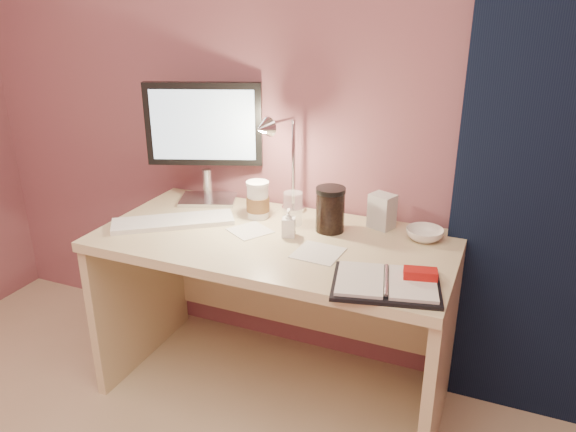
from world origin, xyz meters
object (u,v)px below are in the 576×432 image
at_px(dark_jar, 330,212).
at_px(product_box, 382,211).
at_px(clear_cup, 293,208).
at_px(planner, 389,282).
at_px(bowl, 425,234).
at_px(lotion_bottle, 289,223).
at_px(monitor, 204,132).
at_px(desk_lamp, 292,157).
at_px(desk, 282,280).
at_px(coffee_cup, 258,201).
at_px(keyboard, 173,222).

height_order(dark_jar, product_box, dark_jar).
height_order(clear_cup, product_box, product_box).
relative_size(planner, bowl, 2.76).
xyz_separation_m(planner, product_box, (-0.14, 0.47, 0.06)).
distance_m(lotion_bottle, dark_jar, 0.18).
relative_size(monitor, desk_lamp, 1.24).
height_order(desk, lotion_bottle, lotion_bottle).
relative_size(desk, coffee_cup, 8.79).
xyz_separation_m(monitor, product_box, (0.81, 0.01, -0.25)).
bearing_deg(clear_cup, keyboard, -156.99).
bearing_deg(lotion_bottle, keyboard, -171.83).
distance_m(bowl, desk_lamp, 0.61).
bearing_deg(coffee_cup, desk, -31.04).
xyz_separation_m(desk, lotion_bottle, (0.05, -0.04, 0.28)).
bearing_deg(desk, product_box, 27.06).
distance_m(planner, clear_cup, 0.62).
bearing_deg(monitor, coffee_cup, -37.15).
height_order(monitor, planner, monitor).
bearing_deg(coffee_cup, clear_cup, -3.45).
xyz_separation_m(planner, coffee_cup, (-0.66, 0.38, 0.06)).
relative_size(clear_cup, dark_jar, 0.84).
bearing_deg(desk_lamp, product_box, 28.93).
relative_size(lotion_bottle, desk_lamp, 0.26).
height_order(desk, monitor, monitor).
bearing_deg(coffee_cup, desk_lamp, 11.85).
bearing_deg(lotion_bottle, dark_jar, 41.60).
bearing_deg(coffee_cup, planner, -30.02).
relative_size(dark_jar, desk_lamp, 0.37).
xyz_separation_m(desk, coffee_cup, (-0.15, 0.09, 0.30)).
height_order(keyboard, bowl, bowl).
relative_size(monitor, keyboard, 1.10).
bearing_deg(clear_cup, monitor, 168.19).
bearing_deg(bowl, planner, -95.51).
bearing_deg(dark_jar, product_box, 31.30).
bearing_deg(keyboard, coffee_cup, -1.03).
xyz_separation_m(desk, planner, (0.51, -0.29, 0.24)).
distance_m(keyboard, coffee_cup, 0.36).
height_order(planner, lotion_bottle, lotion_bottle).
height_order(coffee_cup, product_box, coffee_cup).
distance_m(desk, desk_lamp, 0.51).
height_order(planner, coffee_cup, coffee_cup).
bearing_deg(monitor, desk_lamp, -28.24).
relative_size(keyboard, dark_jar, 3.04).
height_order(desk, planner, planner).
height_order(lotion_bottle, dark_jar, dark_jar).
relative_size(lotion_bottle, product_box, 0.80).
height_order(coffee_cup, bowl, coffee_cup).
xyz_separation_m(planner, lotion_bottle, (-0.46, 0.25, 0.04)).
relative_size(monitor, product_box, 3.80).
height_order(clear_cup, bowl, clear_cup).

